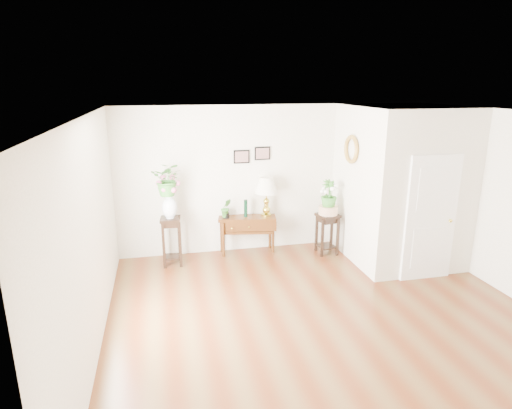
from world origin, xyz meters
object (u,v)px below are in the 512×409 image
object	(u,v)px
table_lamp	(266,198)
plant_stand_b	(327,234)
console_table	(247,234)
plant_stand_a	(172,241)

from	to	relation	value
table_lamp	plant_stand_b	size ratio (longest dim) A/B	0.97
console_table	table_lamp	size ratio (longest dim) A/B	1.43
plant_stand_a	table_lamp	bearing A→B (deg)	8.48
plant_stand_b	console_table	bearing A→B (deg)	165.68
plant_stand_a	console_table	bearing A→B (deg)	10.67
console_table	plant_stand_b	world-z (taller)	plant_stand_b
table_lamp	plant_stand_b	distance (m)	1.36
console_table	plant_stand_b	bearing A→B (deg)	-3.79
console_table	plant_stand_a	bearing A→B (deg)	-158.80
console_table	plant_stand_b	xyz separation A→B (m)	(1.49, -0.38, 0.03)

